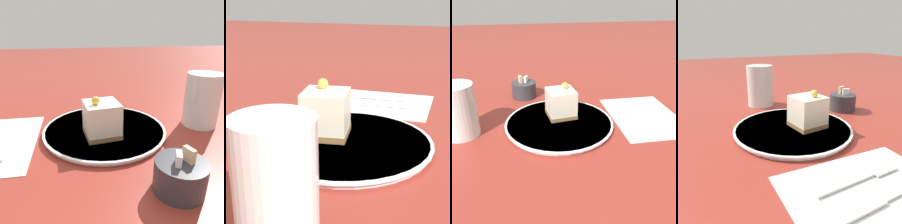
{
  "view_description": "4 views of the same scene",
  "coord_description": "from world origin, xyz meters",
  "views": [
    {
      "loc": [
        0.05,
        0.42,
        0.23
      ],
      "look_at": [
        -0.03,
        -0.05,
        0.04
      ],
      "focal_mm": 35.0,
      "sensor_mm": 36.0,
      "label": 1
    },
    {
      "loc": [
        -0.53,
        -0.19,
        0.24
      ],
      "look_at": [
        -0.02,
        -0.03,
        0.06
      ],
      "focal_mm": 60.0,
      "sensor_mm": 36.0,
      "label": 2
    },
    {
      "loc": [
        -0.1,
        -0.6,
        0.32
      ],
      "look_at": [
        0.0,
        -0.04,
        0.04
      ],
      "focal_mm": 40.0,
      "sensor_mm": 36.0,
      "label": 3
    },
    {
      "loc": [
        0.42,
        -0.24,
        0.22
      ],
      "look_at": [
        -0.03,
        -0.03,
        0.04
      ],
      "focal_mm": 35.0,
      "sensor_mm": 36.0,
      "label": 4
    }
  ],
  "objects": [
    {
      "name": "ground_plane",
      "position": [
        0.0,
        0.0,
        0.0
      ],
      "size": [
        4.0,
        4.0,
        0.0
      ],
      "primitive_type": "plane",
      "color": "maroon"
    },
    {
      "name": "plate",
      "position": [
        -0.01,
        -0.03,
        0.01
      ],
      "size": [
        0.28,
        0.28,
        0.01
      ],
      "color": "white",
      "rests_on": "ground_plane"
    },
    {
      "name": "cake_slice",
      "position": [
        0.0,
        -0.0,
        0.05
      ],
      "size": [
        0.08,
        0.08,
        0.09
      ],
      "rotation": [
        0.0,
        0.0,
        0.13
      ],
      "color": "olive",
      "rests_on": "plate"
    },
    {
      "name": "napkin",
      "position": [
        0.23,
        -0.02,
        0.0
      ],
      "size": [
        0.19,
        0.25,
        0.0
      ],
      "rotation": [
        0.0,
        0.0,
        -0.02
      ],
      "color": "white",
      "rests_on": "ground_plane"
    },
    {
      "name": "fork",
      "position": [
        0.2,
        -0.01,
        0.01
      ],
      "size": [
        0.03,
        0.16,
        0.0
      ],
      "rotation": [
        0.0,
        0.0,
        0.06
      ],
      "color": "silver",
      "rests_on": "napkin"
    },
    {
      "name": "knife",
      "position": [
        0.26,
        -0.04,
        0.01
      ],
      "size": [
        0.02,
        0.19,
        0.0
      ],
      "rotation": [
        0.0,
        0.0,
        0.06
      ],
      "color": "silver",
      "rests_on": "napkin"
    },
    {
      "name": "drinking_glass",
      "position": [
        -0.25,
        -0.04,
        0.06
      ],
      "size": [
        0.08,
        0.08,
        0.13
      ],
      "color": "silver",
      "rests_on": "ground_plane"
    }
  ]
}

